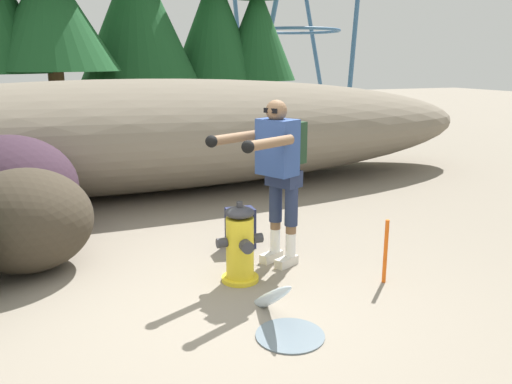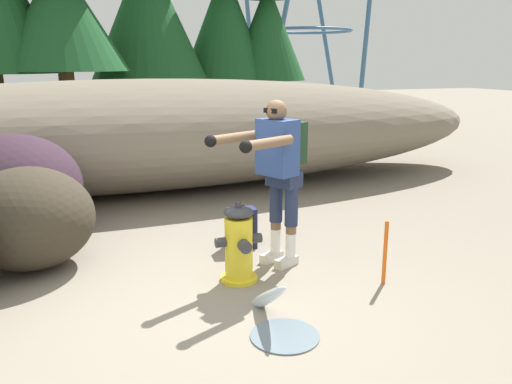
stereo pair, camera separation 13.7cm
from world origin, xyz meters
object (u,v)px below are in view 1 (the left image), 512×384
at_px(spare_backpack, 240,228).
at_px(boulder_large, 9,189).
at_px(boulder_mid, 26,220).
at_px(fire_hydrant, 240,245).
at_px(utility_worker, 278,163).
at_px(survey_stake, 386,251).

bearing_deg(spare_backpack, boulder_large, 66.76).
relative_size(boulder_large, boulder_mid, 1.23).
height_order(fire_hydrant, boulder_mid, boulder_mid).
xyz_separation_m(utility_worker, survey_stake, (0.74, -0.76, -0.74)).
height_order(spare_backpack, survey_stake, survey_stake).
bearing_deg(survey_stake, utility_worker, 134.15).
xyz_separation_m(spare_backpack, boulder_large, (-2.30, 1.17, 0.38)).
relative_size(boulder_mid, survey_stake, 2.09).
height_order(boulder_large, survey_stake, boulder_large).
bearing_deg(spare_backpack, boulder_mid, 88.62).
bearing_deg(boulder_large, spare_backpack, -26.87).
distance_m(boulder_large, boulder_mid, 1.00).
bearing_deg(fire_hydrant, survey_stake, -23.33).
xyz_separation_m(boulder_mid, survey_stake, (3.02, -1.54, -0.20)).
distance_m(fire_hydrant, boulder_large, 2.83).
xyz_separation_m(spare_backpack, boulder_mid, (-2.11, 0.19, 0.28)).
height_order(boulder_mid, survey_stake, boulder_mid).
xyz_separation_m(boulder_large, survey_stake, (3.21, -2.52, -0.30)).
bearing_deg(boulder_large, boulder_mid, -79.22).
distance_m(fire_hydrant, survey_stake, 1.32).
bearing_deg(utility_worker, boulder_large, -61.29).
height_order(fire_hydrant, boulder_large, boulder_large).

